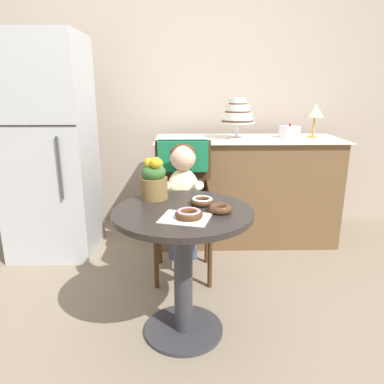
{
  "coord_description": "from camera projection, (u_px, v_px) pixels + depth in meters",
  "views": [
    {
      "loc": [
        0.01,
        -1.74,
        1.32
      ],
      "look_at": [
        0.05,
        0.15,
        0.77
      ],
      "focal_mm": 33.88,
      "sensor_mm": 36.0,
      "label": 1
    }
  ],
  "objects": [
    {
      "name": "display_counter",
      "position": [
        246.0,
        189.0,
        3.17
      ],
      "size": [
        1.56,
        0.62,
        0.9
      ],
      "color": "brown",
      "rests_on": "ground"
    },
    {
      "name": "flower_vase",
      "position": [
        154.0,
        179.0,
        1.99
      ],
      "size": [
        0.15,
        0.15,
        0.24
      ],
      "color": "brown",
      "rests_on": "cafe_table"
    },
    {
      "name": "ground_plane",
      "position": [
        184.0,
        330.0,
        2.04
      ],
      "size": [
        8.0,
        8.0,
        0.0
      ],
      "primitive_type": "plane",
      "color": "gray"
    },
    {
      "name": "table_lamp",
      "position": [
        315.0,
        112.0,
        3.03
      ],
      "size": [
        0.15,
        0.15,
        0.28
      ],
      "color": "#B28C47",
      "rests_on": "display_counter"
    },
    {
      "name": "donut_side",
      "position": [
        189.0,
        214.0,
        1.71
      ],
      "size": [
        0.13,
        0.13,
        0.04
      ],
      "color": "#4C2D19",
      "rests_on": "cafe_table"
    },
    {
      "name": "back_wall",
      "position": [
        183.0,
        83.0,
        3.44
      ],
      "size": [
        4.8,
        0.1,
        2.7
      ],
      "primitive_type": "cube",
      "color": "#B2A393",
      "rests_on": "ground"
    },
    {
      "name": "seated_child",
      "position": [
        183.0,
        187.0,
        2.41
      ],
      "size": [
        0.27,
        0.32,
        0.73
      ],
      "color": "beige",
      "rests_on": "ground"
    },
    {
      "name": "round_layer_cake",
      "position": [
        289.0,
        132.0,
        3.09
      ],
      "size": [
        0.18,
        0.18,
        0.12
      ],
      "color": "silver",
      "rests_on": "display_counter"
    },
    {
      "name": "cafe_table",
      "position": [
        183.0,
        248.0,
        1.9
      ],
      "size": [
        0.72,
        0.72,
        0.72
      ],
      "color": "#282321",
      "rests_on": "ground"
    },
    {
      "name": "donut_mid",
      "position": [
        202.0,
        201.0,
        1.91
      ],
      "size": [
        0.13,
        0.13,
        0.04
      ],
      "color": "#4C2D19",
      "rests_on": "cafe_table"
    },
    {
      "name": "paper_napkin",
      "position": [
        185.0,
        218.0,
        1.72
      ],
      "size": [
        0.27,
        0.24,
        0.0
      ],
      "primitive_type": "cube",
      "rotation": [
        0.0,
        0.0,
        -0.28
      ],
      "color": "white",
      "rests_on": "cafe_table"
    },
    {
      "name": "refrigerator",
      "position": [
        49.0,
        149.0,
        2.84
      ],
      "size": [
        0.64,
        0.63,
        1.7
      ],
      "color": "#B7BABF",
      "rests_on": "ground"
    },
    {
      "name": "wicker_chair",
      "position": [
        183.0,
        186.0,
        2.57
      ],
      "size": [
        0.42,
        0.45,
        0.95
      ],
      "rotation": [
        0.0,
        0.0,
        -0.04
      ],
      "color": "#472D19",
      "rests_on": "ground"
    },
    {
      "name": "tiered_cake_stand",
      "position": [
        237.0,
        114.0,
        2.99
      ],
      "size": [
        0.3,
        0.3,
        0.33
      ],
      "color": "silver",
      "rests_on": "display_counter"
    },
    {
      "name": "donut_front",
      "position": [
        220.0,
        208.0,
        1.8
      ],
      "size": [
        0.12,
        0.12,
        0.04
      ],
      "color": "#4C2D19",
      "rests_on": "cafe_table"
    }
  ]
}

